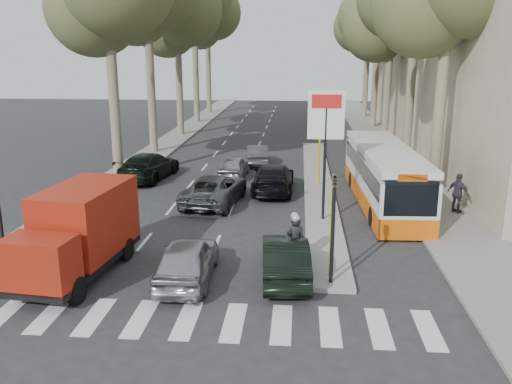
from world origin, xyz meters
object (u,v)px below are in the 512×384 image
at_px(red_truck, 79,231).
at_px(motorcycle, 295,241).
at_px(dark_hatchback, 285,258).
at_px(city_bus, 384,175).
at_px(silver_hatchback, 187,260).

distance_m(red_truck, motorcycle, 7.15).
xyz_separation_m(red_truck, motorcycle, (6.97, 1.44, -0.67)).
height_order(dark_hatchback, city_bus, city_bus).
distance_m(red_truck, city_bus, 14.36).
bearing_deg(motorcycle, silver_hatchback, -159.81).
xyz_separation_m(dark_hatchback, city_bus, (4.40, 8.90, 0.78)).
bearing_deg(city_bus, silver_hatchback, -131.15).
relative_size(silver_hatchback, motorcycle, 1.90).
bearing_deg(motorcycle, city_bus, 56.17).
relative_size(dark_hatchback, motorcycle, 1.90).
relative_size(silver_hatchback, dark_hatchback, 1.00).
bearing_deg(red_truck, motorcycle, 18.30).
bearing_deg(silver_hatchback, motorcycle, -155.28).
bearing_deg(silver_hatchback, red_truck, -4.70).
bearing_deg(city_bus, dark_hatchback, -118.69).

